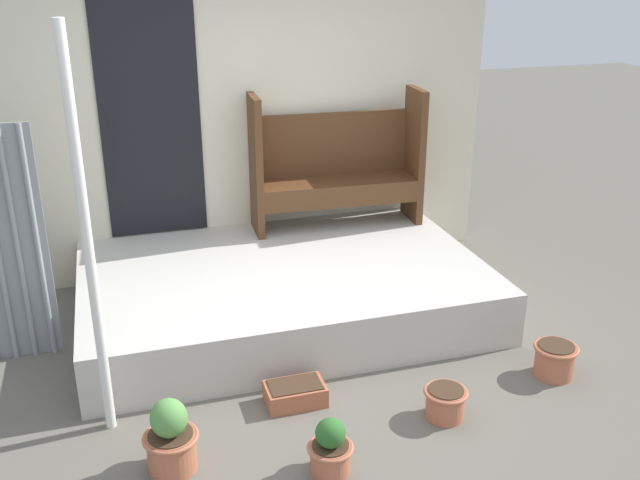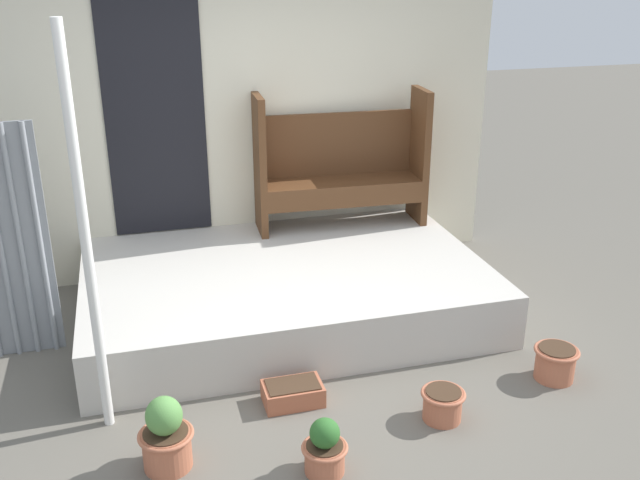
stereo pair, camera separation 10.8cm
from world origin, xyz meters
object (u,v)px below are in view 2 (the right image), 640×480
flower_pot_left (166,437)px  flower_pot_far_right (555,362)px  flower_pot_middle (325,449)px  flower_pot_right (443,403)px  planter_box_rect (293,393)px  bench (340,162)px  support_post (86,243)px

flower_pot_left → flower_pot_far_right: (2.55, 0.21, -0.07)m
flower_pot_middle → flower_pot_far_right: 1.79m
flower_pot_middle → flower_pot_right: 0.86m
planter_box_rect → flower_pot_middle: bearing=-88.6°
bench → flower_pot_right: bearing=-88.8°
bench → flower_pot_right: size_ratio=5.42×
flower_pot_right → planter_box_rect: bearing=154.0°
bench → flower_pot_middle: bench is taller
bench → flower_pot_far_right: bench is taller
flower_pot_left → flower_pot_right: size_ratio=1.61×
bench → planter_box_rect: bearing=-111.9°
support_post → flower_pot_far_right: 3.06m
support_post → bench: size_ratio=1.59×
planter_box_rect → support_post: bearing=175.3°
flower_pot_far_right → planter_box_rect: flower_pot_far_right is taller
support_post → flower_pot_left: (0.32, -0.49, -0.99)m
bench → planter_box_rect: 2.34m
bench → flower_pot_middle: 2.90m
flower_pot_right → bench: bearing=88.4°
support_post → planter_box_rect: 1.58m
flower_pot_middle → planter_box_rect: bearing=91.4°
flower_pot_middle → flower_pot_far_right: flower_pot_middle is taller
flower_pot_middle → flower_pot_right: (0.82, 0.27, -0.04)m
flower_pot_middle → flower_pot_far_right: (1.73, 0.48, -0.02)m
flower_pot_left → support_post: bearing=122.6°
flower_pot_left → planter_box_rect: (0.81, 0.40, -0.12)m
support_post → planter_box_rect: (1.12, -0.09, -1.11)m
planter_box_rect → flower_pot_far_right: bearing=-6.4°
support_post → bench: (2.02, 1.87, -0.21)m
support_post → bench: support_post is taller
bench → flower_pot_left: bench is taller
bench → flower_pot_right: 2.52m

